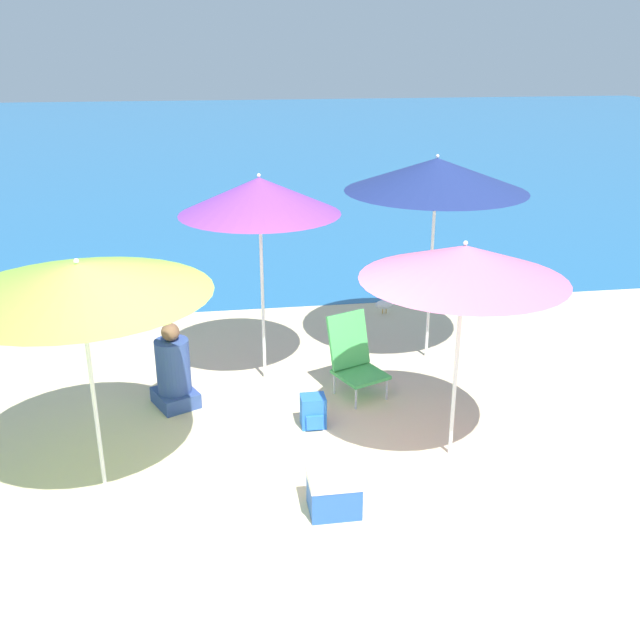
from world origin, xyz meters
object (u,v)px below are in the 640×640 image
object	(u,v)px
beach_umbrella_purple	(259,196)
beach_chair_green	(354,356)
beach_umbrella_pink	(464,263)
beach_umbrella_navy	(436,175)
seagull	(385,304)
beach_umbrella_lime	(78,279)
cooler_box	(334,492)
backpack_blue	(313,412)
person_seated_near	(174,373)

from	to	relation	value
beach_umbrella_purple	beach_chair_green	world-z (taller)	beach_umbrella_purple
beach_umbrella_pink	beach_umbrella_navy	world-z (taller)	beach_umbrella_navy
beach_chair_green	seagull	xyz separation A→B (m)	(0.91, 2.30, -0.29)
beach_umbrella_purple	beach_umbrella_pink	bearing A→B (deg)	-50.12
beach_umbrella_lime	seagull	size ratio (longest dim) A/B	7.69
beach_umbrella_purple	seagull	xyz separation A→B (m)	(1.84, 1.79, -1.93)
beach_umbrella_purple	seagull	bearing A→B (deg)	44.24
beach_umbrella_purple	beach_chair_green	size ratio (longest dim) A/B	2.65
beach_umbrella_lime	beach_umbrella_purple	world-z (taller)	beach_umbrella_purple
beach_umbrella_lime	cooler_box	bearing A→B (deg)	-20.04
beach_umbrella_lime	backpack_blue	bearing A→B (deg)	19.78
beach_umbrella_purple	backpack_blue	distance (m)	2.28
beach_umbrella_pink	seagull	distance (m)	4.04
beach_chair_green	backpack_blue	world-z (taller)	beach_chair_green
beach_umbrella_navy	person_seated_near	xyz separation A→B (m)	(-2.96, -0.80, -1.82)
person_seated_near	beach_chair_green	bearing A→B (deg)	-25.16
beach_umbrella_pink	beach_umbrella_purple	world-z (taller)	beach_umbrella_purple
beach_umbrella_purple	beach_umbrella_navy	bearing A→B (deg)	8.43
beach_umbrella_pink	beach_chair_green	size ratio (longest dim) A/B	2.33
beach_umbrella_lime	beach_umbrella_pink	bearing A→B (deg)	-0.01
backpack_blue	seagull	xyz separation A→B (m)	(1.45, 2.96, -0.02)
beach_umbrella_pink	cooler_box	world-z (taller)	beach_umbrella_pink
beach_umbrella_pink	beach_umbrella_lime	size ratio (longest dim) A/B	0.98
beach_umbrella_lime	person_seated_near	size ratio (longest dim) A/B	2.26
beach_umbrella_navy	seagull	xyz separation A→B (m)	(-0.15, 1.49, -2.05)
beach_umbrella_pink	backpack_blue	distance (m)	2.16
beach_umbrella_pink	person_seated_near	world-z (taller)	beach_umbrella_pink
beach_chair_green	person_seated_near	size ratio (longest dim) A/B	0.95
cooler_box	backpack_blue	bearing A→B (deg)	88.62
beach_umbrella_navy	person_seated_near	world-z (taller)	beach_umbrella_navy
beach_chair_green	cooler_box	bearing A→B (deg)	-128.84
beach_umbrella_lime	seagull	xyz separation A→B (m)	(3.38, 3.65, -1.71)
beach_umbrella_lime	beach_umbrella_purple	size ratio (longest dim) A/B	0.90
beach_umbrella_pink	beach_umbrella_lime	bearing A→B (deg)	179.99
beach_umbrella_lime	beach_umbrella_navy	world-z (taller)	beach_umbrella_navy
person_seated_near	beach_umbrella_navy	bearing A→B (deg)	-9.87
beach_umbrella_pink	beach_umbrella_navy	bearing A→B (deg)	78.95
beach_umbrella_pink	beach_umbrella_navy	size ratio (longest dim) A/B	0.84
backpack_blue	person_seated_near	bearing A→B (deg)	154.02
beach_umbrella_lime	cooler_box	distance (m)	2.62
person_seated_near	cooler_box	world-z (taller)	person_seated_near
beach_umbrella_purple	person_seated_near	bearing A→B (deg)	-152.45
beach_chair_green	person_seated_near	distance (m)	1.90
beach_umbrella_purple	seagull	distance (m)	3.21
beach_umbrella_pink	beach_umbrella_navy	xyz separation A→B (m)	(0.42, 2.16, 0.35)
beach_umbrella_lime	person_seated_near	bearing A→B (deg)	67.36
beach_umbrella_pink	person_seated_near	size ratio (longest dim) A/B	2.21
person_seated_near	backpack_blue	size ratio (longest dim) A/B	2.84
beach_umbrella_lime	person_seated_near	xyz separation A→B (m)	(0.57, 1.36, -1.48)
beach_umbrella_lime	beach_umbrella_purple	distance (m)	2.43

